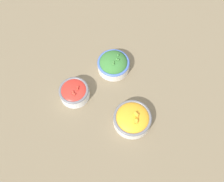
{
  "coord_description": "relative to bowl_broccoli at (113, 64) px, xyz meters",
  "views": [
    {
      "loc": [
        0.43,
        0.09,
        0.94
      ],
      "look_at": [
        0.0,
        0.0,
        0.03
      ],
      "focal_mm": 40.0,
      "sensor_mm": 36.0,
      "label": 1
    }
  ],
  "objects": [
    {
      "name": "bowl_squash",
      "position": [
        0.23,
        0.12,
        -0.0
      ],
      "size": [
        0.15,
        0.15,
        0.07
      ],
      "color": "silver",
      "rests_on": "ground_plane"
    },
    {
      "name": "ground_plane",
      "position": [
        0.13,
        0.02,
        -0.03
      ],
      "size": [
        3.0,
        3.0,
        0.0
      ],
      "primitive_type": "plane",
      "color": "#75664C"
    },
    {
      "name": "bowl_broccoli",
      "position": [
        0.0,
        0.0,
        0.0
      ],
      "size": [
        0.14,
        0.14,
        0.08
      ],
      "color": "silver",
      "rests_on": "ground_plane"
    },
    {
      "name": "bowl_cherry_tomatoes",
      "position": [
        0.16,
        -0.13,
        -0.0
      ],
      "size": [
        0.12,
        0.12,
        0.07
      ],
      "color": "white",
      "rests_on": "ground_plane"
    }
  ]
}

